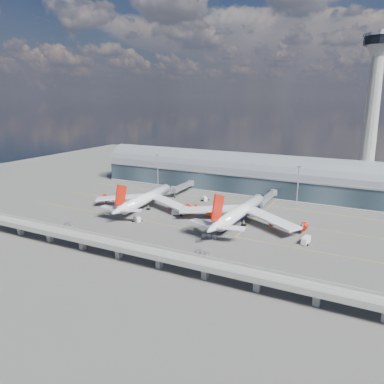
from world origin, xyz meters
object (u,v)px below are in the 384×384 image
at_px(service_truck_2, 178,213).
at_px(service_truck_3, 306,240).
at_px(airliner_left, 145,199).
at_px(cargo_train_0, 69,225).
at_px(floodlight_mast_left, 158,171).
at_px(cargo_train_1, 209,237).
at_px(service_truck_5, 205,199).
at_px(floodlight_mast_right, 298,185).
at_px(airliner_right, 239,213).
at_px(cargo_train_2, 204,253).
at_px(control_tower, 371,121).
at_px(service_truck_0, 110,200).
at_px(service_truck_4, 254,213).
at_px(service_truck_1, 137,219).

relative_size(service_truck_2, service_truck_3, 1.10).
relative_size(airliner_left, cargo_train_0, 12.30).
xyz_separation_m(floodlight_mast_left, cargo_train_1, (74.41, -72.08, -12.77)).
xyz_separation_m(service_truck_2, cargo_train_1, (31.01, -25.10, -0.55)).
bearing_deg(service_truck_5, service_truck_3, -70.80).
relative_size(floodlight_mast_right, cargo_train_0, 4.55).
bearing_deg(cargo_train_0, cargo_train_1, -63.25).
bearing_deg(service_truck_3, airliner_right, 168.02).
height_order(floodlight_mast_left, service_truck_3, floodlight_mast_left).
xyz_separation_m(floodlight_mast_right, airliner_right, (-20.35, -45.45, -7.56)).
bearing_deg(cargo_train_2, cargo_train_0, 84.06).
height_order(control_tower, airliner_right, control_tower).
height_order(floodlight_mast_left, service_truck_2, floodlight_mast_left).
relative_size(airliner_right, service_truck_2, 9.57).
height_order(control_tower, cargo_train_1, control_tower).
relative_size(airliner_right, cargo_train_1, 9.72).
distance_m(service_truck_0, service_truck_4, 92.69).
height_order(control_tower, service_truck_3, control_tower).
bearing_deg(cargo_train_2, cargo_train_1, 10.97).
height_order(floodlight_mast_right, service_truck_0, floodlight_mast_right).
xyz_separation_m(service_truck_2, cargo_train_2, (36.73, -43.43, -0.57)).
relative_size(airliner_right, service_truck_1, 13.46).
bearing_deg(service_truck_0, cargo_train_1, -42.86).
height_order(service_truck_3, cargo_train_1, service_truck_3).
relative_size(control_tower, floodlight_mast_right, 4.01).
height_order(service_truck_1, service_truck_4, service_truck_1).
bearing_deg(service_truck_0, service_truck_2, -27.86).
xyz_separation_m(service_truck_1, service_truck_5, (14.47, 55.04, -0.11)).
height_order(floodlight_mast_left, floodlight_mast_right, same).
bearing_deg(floodlight_mast_right, service_truck_2, -140.31).
relative_size(floodlight_mast_right, service_truck_0, 4.09).
bearing_deg(cargo_train_1, floodlight_mast_right, -6.97).
bearing_deg(cargo_train_2, floodlight_mast_left, 35.19).
bearing_deg(control_tower, service_truck_3, -102.01).
bearing_deg(service_truck_3, service_truck_1, -166.77).
height_order(floodlight_mast_left, service_truck_0, floodlight_mast_left).
bearing_deg(service_truck_4, airliner_right, -81.22).
xyz_separation_m(cargo_train_1, cargo_train_2, (5.72, -18.33, -0.02)).
height_order(service_truck_0, service_truck_5, service_truck_5).
bearing_deg(floodlight_mast_left, service_truck_2, -47.27).
bearing_deg(airliner_left, service_truck_3, -12.35).
distance_m(floodlight_mast_left, airliner_right, 92.02).
height_order(control_tower, service_truck_0, control_tower).
height_order(service_truck_1, service_truck_2, service_truck_1).
height_order(airliner_left, cargo_train_1, airliner_left).
relative_size(service_truck_5, cargo_train_0, 0.99).
height_order(service_truck_0, cargo_train_0, service_truck_0).
height_order(airliner_left, service_truck_5, airliner_left).
height_order(floodlight_mast_right, service_truck_3, floodlight_mast_right).
height_order(airliner_right, cargo_train_1, airliner_right).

